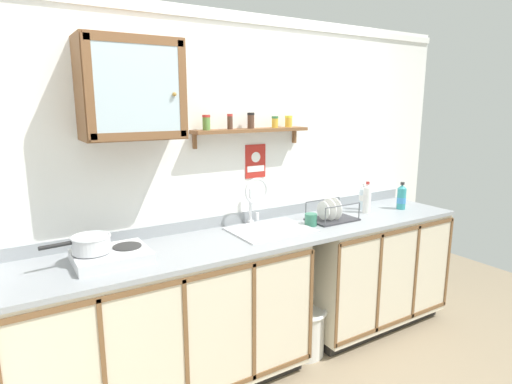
% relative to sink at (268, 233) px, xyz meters
% --- Properties ---
extents(floor, '(6.28, 6.28, 0.00)m').
position_rel_sink_xyz_m(floor, '(-0.04, -0.37, -0.93)').
color(floor, gray).
rests_on(floor, ground).
extents(back_wall, '(3.88, 0.07, 2.42)m').
position_rel_sink_xyz_m(back_wall, '(-0.04, 0.29, 0.29)').
color(back_wall, white).
rests_on(back_wall, ground).
extents(lower_cabinet_run, '(1.79, 0.62, 0.92)m').
position_rel_sink_xyz_m(lower_cabinet_run, '(-0.77, -0.04, -0.46)').
color(lower_cabinet_run, black).
rests_on(lower_cabinet_run, ground).
extents(lower_cabinet_run_right, '(1.26, 0.62, 0.92)m').
position_rel_sink_xyz_m(lower_cabinet_run_right, '(0.96, -0.04, -0.46)').
color(lower_cabinet_run_right, black).
rests_on(lower_cabinet_run_right, ground).
extents(countertop, '(3.24, 0.64, 0.03)m').
position_rel_sink_xyz_m(countertop, '(-0.04, -0.04, 0.01)').
color(countertop, gray).
rests_on(countertop, lower_cabinet_run).
extents(backsplash, '(3.24, 0.02, 0.08)m').
position_rel_sink_xyz_m(backsplash, '(-0.04, 0.26, 0.06)').
color(backsplash, gray).
rests_on(backsplash, countertop).
extents(sink, '(0.54, 0.46, 0.50)m').
position_rel_sink_xyz_m(sink, '(0.00, 0.00, 0.00)').
color(sink, silver).
rests_on(sink, countertop).
extents(hot_plate_stove, '(0.40, 0.33, 0.07)m').
position_rel_sink_xyz_m(hot_plate_stove, '(-1.07, -0.05, 0.05)').
color(hot_plate_stove, silver).
rests_on(hot_plate_stove, countertop).
extents(saucepan, '(0.37, 0.21, 0.09)m').
position_rel_sink_xyz_m(saucepan, '(-1.17, -0.02, 0.14)').
color(saucepan, silver).
rests_on(saucepan, hot_plate_stove).
extents(bottle_detergent_teal_0, '(0.07, 0.07, 0.23)m').
position_rel_sink_xyz_m(bottle_detergent_teal_0, '(1.27, -0.08, 0.12)').
color(bottle_detergent_teal_0, teal).
rests_on(bottle_detergent_teal_0, countertop).
extents(bottle_opaque_white_1, '(0.06, 0.06, 0.25)m').
position_rel_sink_xyz_m(bottle_opaque_white_1, '(0.93, -0.02, 0.14)').
color(bottle_opaque_white_1, white).
rests_on(bottle_opaque_white_1, countertop).
extents(bottle_water_clear_2, '(0.06, 0.06, 0.22)m').
position_rel_sink_xyz_m(bottle_water_clear_2, '(0.98, 0.08, 0.12)').
color(bottle_water_clear_2, silver).
rests_on(bottle_water_clear_2, countertop).
extents(dish_rack, '(0.36, 0.24, 0.17)m').
position_rel_sink_xyz_m(dish_rack, '(0.54, -0.04, 0.06)').
color(dish_rack, '#333338').
rests_on(dish_rack, countertop).
extents(mug, '(0.09, 0.12, 0.09)m').
position_rel_sink_xyz_m(mug, '(0.32, -0.07, 0.07)').
color(mug, '#337259').
rests_on(mug, countertop).
extents(wall_cabinet, '(0.57, 0.31, 0.57)m').
position_rel_sink_xyz_m(wall_cabinet, '(-0.86, 0.12, 0.96)').
color(wall_cabinet, brown).
extents(spice_shelf, '(0.88, 0.14, 0.23)m').
position_rel_sink_xyz_m(spice_shelf, '(-0.02, 0.20, 0.71)').
color(spice_shelf, brown).
extents(warning_sign, '(0.17, 0.01, 0.24)m').
position_rel_sink_xyz_m(warning_sign, '(0.06, 0.26, 0.47)').
color(warning_sign, '#B2261E').
extents(trash_bin, '(0.33, 0.33, 0.35)m').
position_rel_sink_xyz_m(trash_bin, '(0.23, -0.14, -0.74)').
color(trash_bin, silver).
rests_on(trash_bin, ground).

